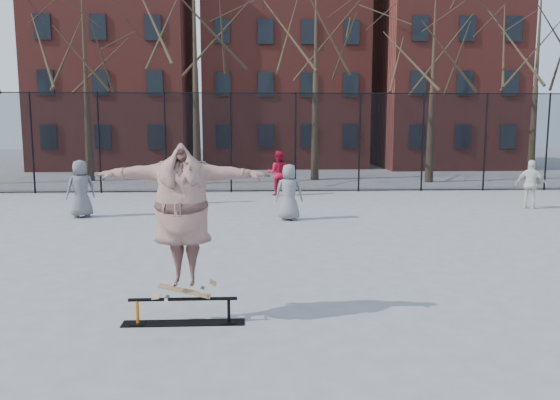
{
  "coord_description": "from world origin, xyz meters",
  "views": [
    {
      "loc": [
        -0.48,
        -8.99,
        2.79
      ],
      "look_at": [
        0.02,
        1.5,
        1.3
      ],
      "focal_mm": 35.0,
      "sensor_mm": 36.0,
      "label": 1
    }
  ],
  "objects_px": {
    "bystander_white": "(531,184)",
    "bystander_red": "(278,173)",
    "bystander_black": "(193,181)",
    "bystander_extra": "(289,192)",
    "bystander_grey": "(81,189)",
    "skater": "(183,222)",
    "skateboard": "(185,294)",
    "skate_rail": "(183,313)"
  },
  "relations": [
    {
      "from": "bystander_white",
      "to": "bystander_red",
      "type": "bearing_deg",
      "value": 5.47
    },
    {
      "from": "bystander_black",
      "to": "bystander_red",
      "type": "xyz_separation_m",
      "value": [
        3.05,
        2.01,
        0.07
      ]
    },
    {
      "from": "bystander_red",
      "to": "bystander_extra",
      "type": "distance_m",
      "value": 5.47
    },
    {
      "from": "bystander_white",
      "to": "bystander_grey",
      "type": "bearing_deg",
      "value": 34.24
    },
    {
      "from": "bystander_extra",
      "to": "skater",
      "type": "bearing_deg",
      "value": 80.49
    },
    {
      "from": "skateboard",
      "to": "bystander_red",
      "type": "distance_m",
      "value": 13.74
    },
    {
      "from": "skateboard",
      "to": "skater",
      "type": "xyz_separation_m",
      "value": [
        0.0,
        0.0,
        1.03
      ]
    },
    {
      "from": "bystander_black",
      "to": "bystander_extra",
      "type": "distance_m",
      "value": 4.65
    },
    {
      "from": "bystander_grey",
      "to": "bystander_white",
      "type": "distance_m",
      "value": 14.19
    },
    {
      "from": "bystander_grey",
      "to": "bystander_extra",
      "type": "relative_size",
      "value": 1.05
    },
    {
      "from": "skater",
      "to": "bystander_red",
      "type": "relative_size",
      "value": 1.39
    },
    {
      "from": "skate_rail",
      "to": "bystander_extra",
      "type": "height_order",
      "value": "bystander_extra"
    },
    {
      "from": "skate_rail",
      "to": "bystander_extra",
      "type": "xyz_separation_m",
      "value": [
        2.01,
        8.13,
        0.67
      ]
    },
    {
      "from": "skater",
      "to": "bystander_white",
      "type": "relative_size",
      "value": 1.51
    },
    {
      "from": "bystander_black",
      "to": "bystander_white",
      "type": "relative_size",
      "value": 0.99
    },
    {
      "from": "bystander_white",
      "to": "skateboard",
      "type": "bearing_deg",
      "value": 74.88
    },
    {
      "from": "skater",
      "to": "bystander_grey",
      "type": "relative_size",
      "value": 1.4
    },
    {
      "from": "skateboard",
      "to": "bystander_black",
      "type": "xyz_separation_m",
      "value": [
        -1.13,
        11.59,
        0.37
      ]
    },
    {
      "from": "skate_rail",
      "to": "bystander_black",
      "type": "distance_m",
      "value": 11.66
    },
    {
      "from": "bystander_red",
      "to": "bystander_extra",
      "type": "xyz_separation_m",
      "value": [
        0.07,
        -5.47,
        -0.05
      ]
    },
    {
      "from": "bystander_white",
      "to": "bystander_extra",
      "type": "height_order",
      "value": "bystander_extra"
    },
    {
      "from": "skater",
      "to": "bystander_black",
      "type": "bearing_deg",
      "value": 97.55
    },
    {
      "from": "bystander_grey",
      "to": "bystander_extra",
      "type": "bearing_deg",
      "value": 144.66
    },
    {
      "from": "skate_rail",
      "to": "skateboard",
      "type": "bearing_deg",
      "value": 0.0
    },
    {
      "from": "bystander_grey",
      "to": "bystander_white",
      "type": "height_order",
      "value": "bystander_grey"
    },
    {
      "from": "skate_rail",
      "to": "skateboard",
      "type": "distance_m",
      "value": 0.28
    },
    {
      "from": "bystander_grey",
      "to": "skateboard",
      "type": "bearing_deg",
      "value": 86.68
    },
    {
      "from": "skate_rail",
      "to": "bystander_extra",
      "type": "distance_m",
      "value": 8.4
    },
    {
      "from": "bystander_black",
      "to": "bystander_extra",
      "type": "relative_size",
      "value": 0.97
    },
    {
      "from": "skateboard",
      "to": "skater",
      "type": "relative_size",
      "value": 0.33
    },
    {
      "from": "bystander_black",
      "to": "bystander_white",
      "type": "bearing_deg",
      "value": 149.74
    },
    {
      "from": "skateboard",
      "to": "bystander_white",
      "type": "bearing_deg",
      "value": 44.57
    },
    {
      "from": "bystander_extra",
      "to": "bystander_grey",
      "type": "bearing_deg",
      "value": -2.75
    },
    {
      "from": "bystander_grey",
      "to": "bystander_red",
      "type": "bearing_deg",
      "value": -170.5
    },
    {
      "from": "skate_rail",
      "to": "bystander_white",
      "type": "distance_m",
      "value": 14.08
    },
    {
      "from": "skateboard",
      "to": "bystander_extra",
      "type": "bearing_deg",
      "value": 76.27
    },
    {
      "from": "skater",
      "to": "bystander_black",
      "type": "distance_m",
      "value": 11.66
    },
    {
      "from": "skate_rail",
      "to": "bystander_grey",
      "type": "distance_m",
      "value": 9.82
    },
    {
      "from": "bystander_red",
      "to": "bystander_white",
      "type": "distance_m",
      "value": 8.91
    },
    {
      "from": "bystander_black",
      "to": "bystander_red",
      "type": "distance_m",
      "value": 3.65
    },
    {
      "from": "bystander_black",
      "to": "bystander_extra",
      "type": "xyz_separation_m",
      "value": [
        3.12,
        -3.45,
        0.02
      ]
    },
    {
      "from": "bystander_black",
      "to": "bystander_red",
      "type": "relative_size",
      "value": 0.92
    }
  ]
}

